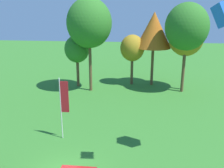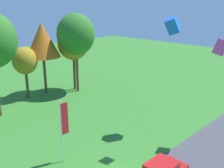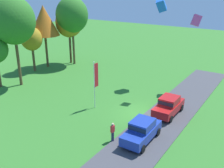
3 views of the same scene
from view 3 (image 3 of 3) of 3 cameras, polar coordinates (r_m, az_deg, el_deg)
name	(u,v)px [view 3 (image 3 of 3)]	position (r m, az deg, el deg)	size (l,w,h in m)	color
ground_plane	(141,114)	(27.18, 6.24, -6.44)	(120.00, 120.00, 0.00)	#337528
pavement_strip	(164,120)	(26.26, 11.19, -7.69)	(36.00, 4.40, 0.06)	#424247
car_sedan_by_flagpole	(142,130)	(22.30, 6.49, -9.91)	(4.43, 2.00, 1.84)	#1E389E
car_sedan_far_end	(169,105)	(27.03, 12.24, -4.52)	(4.41, 1.97, 1.84)	red
person_on_lawn	(113,132)	(22.21, 0.13, -10.39)	(0.36, 0.24, 1.71)	#2D334C
tree_left_of_center	(13,21)	(34.81, -20.74, 12.78)	(5.34, 5.34, 11.28)	brown
tree_far_left	(31,39)	(40.86, -17.12, 9.33)	(3.17, 3.17, 6.69)	brown
tree_far_right	(44,21)	(42.22, -14.61, 13.19)	(4.54, 4.54, 9.58)	brown
tree_right_of_center	(72,15)	(42.98, -8.71, 14.58)	(5.09, 5.09, 10.74)	brown
tree_center_back	(69,23)	(43.85, -9.37, 13.02)	(4.29, 4.29, 9.06)	brown
flag_banner	(96,78)	(27.31, -3.59, 1.21)	(0.71, 0.08, 5.13)	silver
kite_box_low_drifter	(196,20)	(33.34, 17.87, 13.06)	(0.89, 0.89, 1.24)	#EA4C9E
kite_box_high_left	(161,5)	(34.13, 10.70, 16.49)	(0.98, 0.98, 1.37)	blue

